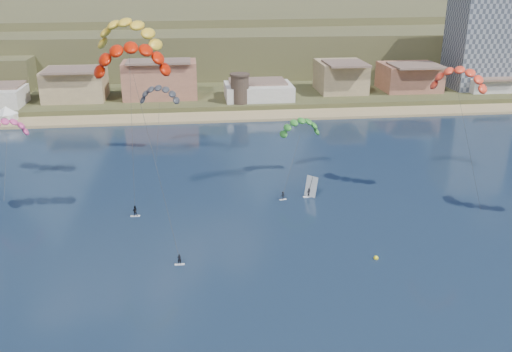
# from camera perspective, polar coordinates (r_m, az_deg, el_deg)

# --- Properties ---
(beach) EXTENTS (2200.00, 12.00, 0.90)m
(beach) POSITION_cam_1_polar(r_m,az_deg,el_deg) (156.78, -3.20, 6.09)
(beach) COLOR tan
(beach) RESTS_ON ground
(land) EXTENTS (2200.00, 900.00, 4.00)m
(land) POSITION_cam_1_polar(r_m,az_deg,el_deg) (606.91, -6.13, 16.71)
(land) COLOR brown
(land) RESTS_ON ground
(foothills) EXTENTS (940.00, 210.00, 18.00)m
(foothills) POSITION_cam_1_polar(r_m,az_deg,el_deg) (281.45, -0.28, 14.37)
(foothills) COLOR brown
(foothills) RESTS_ON ground
(town) EXTENTS (400.00, 24.00, 12.00)m
(town) POSITION_cam_1_polar(r_m,az_deg,el_deg) (173.23, -17.11, 9.24)
(town) COLOR silver
(town) RESTS_ON ground
(apartment_tower) EXTENTS (20.00, 16.00, 32.00)m
(apartment_tower) POSITION_cam_1_polar(r_m,az_deg,el_deg) (198.64, 22.18, 12.87)
(apartment_tower) COLOR gray
(apartment_tower) RESTS_ON ground
(watchtower) EXTENTS (5.82, 5.82, 8.60)m
(watchtower) POSITION_cam_1_polar(r_m,az_deg,el_deg) (163.54, -1.66, 8.92)
(watchtower) COLOR #47382D
(watchtower) RESTS_ON ground
(kitesurfer_red) EXTENTS (12.23, 15.45, 31.25)m
(kitesurfer_red) POSITION_cam_1_polar(r_m,az_deg,el_deg) (83.62, -12.56, 12.03)
(kitesurfer_red) COLOR silver
(kitesurfer_red) RESTS_ON ground
(kitesurfer_yellow) EXTENTS (13.05, 18.09, 32.76)m
(kitesurfer_yellow) POSITION_cam_1_polar(r_m,az_deg,el_deg) (101.76, -12.93, 14.33)
(kitesurfer_yellow) COLOR silver
(kitesurfer_yellow) RESTS_ON ground
(kitesurfer_green) EXTENTS (10.40, 14.96, 15.60)m
(kitesurfer_green) POSITION_cam_1_polar(r_m,az_deg,el_deg) (109.65, 4.52, 5.23)
(kitesurfer_green) COLOR silver
(kitesurfer_green) RESTS_ON ground
(distant_kite_pink) EXTENTS (8.90, 7.36, 15.25)m
(distant_kite_pink) POSITION_cam_1_polar(r_m,az_deg,el_deg) (112.62, -24.19, 4.75)
(distant_kite_pink) COLOR #262626
(distant_kite_pink) RESTS_ON ground
(distant_kite_dark) EXTENTS (9.65, 6.55, 16.98)m
(distant_kite_dark) POSITION_cam_1_polar(r_m,az_deg,el_deg) (125.03, -9.85, 8.48)
(distant_kite_dark) COLOR #262626
(distant_kite_dark) RESTS_ON ground
(distant_kite_orange) EXTENTS (10.17, 8.54, 24.91)m
(distant_kite_orange) POSITION_cam_1_polar(r_m,az_deg,el_deg) (102.44, 20.01, 9.66)
(distant_kite_orange) COLOR #262626
(distant_kite_orange) RESTS_ON ground
(windsurfer) EXTENTS (2.23, 2.44, 3.85)m
(windsurfer) POSITION_cam_1_polar(r_m,az_deg,el_deg) (101.92, 5.50, -1.48)
(windsurfer) COLOR silver
(windsurfer) RESTS_ON ground
(buoy) EXTENTS (0.70, 0.70, 0.70)m
(buoy) POSITION_cam_1_polar(r_m,az_deg,el_deg) (82.85, 12.12, -8.16)
(buoy) COLOR yellow
(buoy) RESTS_ON ground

